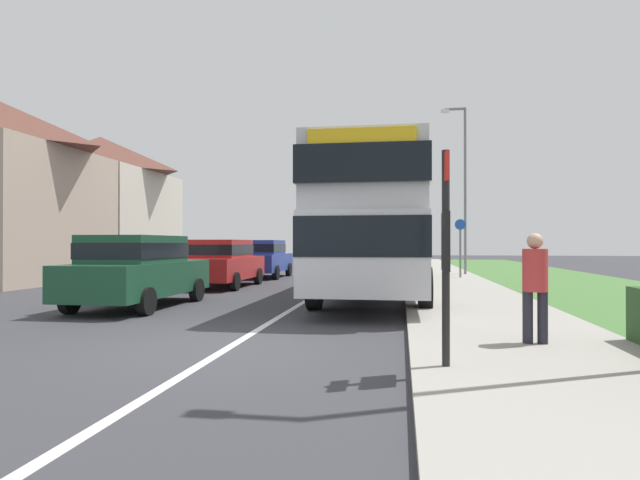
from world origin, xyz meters
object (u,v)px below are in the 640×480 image
Objects in this scene: parked_car_dark_green at (138,268)px; street_lamp_near at (639,3)px; pedestrian_at_stop at (535,283)px; double_decker_bus at (375,221)px; parked_car_red at (222,261)px; cycle_route_sign at (460,246)px; street_lamp_mid at (463,180)px; parked_car_blue at (264,257)px; bus_stop_sign at (446,242)px.

street_lamp_near is (8.81, -5.38, 3.26)m from parked_car_dark_green.
parked_car_dark_green is 2.66× the size of pedestrian_at_stop.
parked_car_red is (-5.44, 2.67, -1.24)m from double_decker_bus.
double_decker_bus is 4.18× the size of cycle_route_sign.
street_lamp_mid is at bearing 38.81° from parked_car_red.
cycle_route_sign reaches higher than parked_car_dark_green.
double_decker_bus is 6.18m from parked_car_red.
parked_car_blue is (-5.30, 7.76, -1.23)m from double_decker_bus.
parked_car_blue is at bearing 118.07° from pedestrian_at_stop.
parked_car_blue is 8.46m from cycle_route_sign.
parked_car_red is 12.04m from street_lamp_mid.
parked_car_dark_green reaches higher than parked_car_blue.
parked_car_red is 13.08m from bus_stop_sign.
parked_car_dark_green is 13.62m from cycle_route_sign.
parked_car_red is 1.70× the size of bus_stop_sign.
cycle_route_sign is (8.58, 4.76, 0.52)m from parked_car_red.
cycle_route_sign is at bearing -2.27° from parked_car_blue.
parked_car_blue reaches higher than parked_car_red.
bus_stop_sign is at bearing -68.23° from parked_car_blue.
double_decker_bus is at bearing 111.40° from street_lamp_near.
cycle_route_sign is at bearing -99.02° from street_lamp_mid.
cycle_route_sign reaches higher than parked_car_blue.
parked_car_dark_green is 0.57× the size of street_lamp_mid.
bus_stop_sign is (1.23, -8.57, -0.60)m from double_decker_bus.
street_lamp_mid reaches higher than double_decker_bus.
bus_stop_sign is 1.03× the size of cycle_route_sign.
double_decker_bus is 7.56m from pedestrian_at_stop.
double_decker_bus is 1.44× the size of street_lamp_near.
parked_car_dark_green is 10.82m from street_lamp_near.
parked_car_red is 2.65× the size of pedestrian_at_stop.
street_lamp_mid is at bearing 86.78° from pedestrian_at_stop.
street_lamp_near is (8.62, -16.24, 3.29)m from parked_car_blue.
bus_stop_sign reaches higher than pedestrian_at_stop.
pedestrian_at_stop is 17.27m from street_lamp_mid.
parked_car_blue is 2.44× the size of pedestrian_at_stop.
cycle_route_sign is (0.56, 14.44, 0.45)m from pedestrian_at_stop.
parked_car_dark_green is 8.67m from bus_stop_sign.
street_lamp_near is at bearing -89.33° from cycle_route_sign.
double_decker_bus is 2.58× the size of parked_car_blue.
pedestrian_at_stop is at bearing 116.84° from street_lamp_near.
street_lamp_near is at bearing -68.60° from double_decker_bus.
parked_car_red is 0.61× the size of street_lamp_near.
double_decker_bus is 8.68m from bus_stop_sign.
bus_stop_sign is (6.67, -11.24, 0.63)m from parked_car_red.
parked_car_red is 14.56m from street_lamp_near.
parked_car_dark_green is 5.78m from parked_car_red.
parked_car_blue is 0.53× the size of street_lamp_mid.
street_lamp_mid is at bearing 89.36° from street_lamp_near.
bus_stop_sign reaches higher than cycle_route_sign.
parked_car_red is 5.09m from parked_car_blue.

